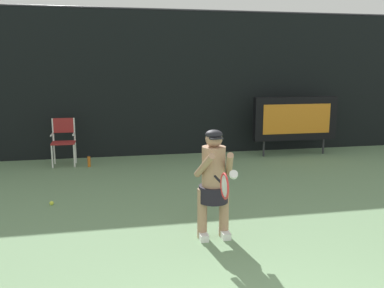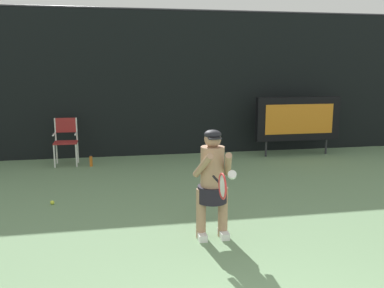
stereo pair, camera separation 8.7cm
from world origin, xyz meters
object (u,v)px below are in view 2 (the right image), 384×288
scoreboard (298,119)px  water_bottle (91,161)px  tennis_racket (222,186)px  tennis_player (213,180)px  tennis_ball_loose (52,203)px  umpire_chair (66,138)px

scoreboard → water_bottle: scoreboard is taller
water_bottle → tennis_racket: size_ratio=0.44×
tennis_player → tennis_racket: 0.62m
water_bottle → tennis_ball_loose: bearing=-100.9°
tennis_ball_loose → tennis_racket: bearing=-46.4°
tennis_racket → tennis_ball_loose: (-2.27, 2.38, -0.86)m
scoreboard → tennis_player: scoreboard is taller
scoreboard → water_bottle: (-5.14, -0.26, -0.82)m
water_bottle → tennis_player: size_ratio=0.18×
umpire_chair → tennis_racket: size_ratio=1.79×
water_bottle → tennis_ball_loose: (-0.50, -2.59, -0.09)m
tennis_player → water_bottle: bearing=112.4°
tennis_player → tennis_ball_loose: tennis_player is taller
tennis_ball_loose → scoreboard: bearing=26.9°
scoreboard → tennis_player: (-3.33, -4.63, -0.16)m
umpire_chair → tennis_player: 5.24m
tennis_ball_loose → umpire_chair: bearing=91.2°
tennis_racket → tennis_player: bearing=91.3°
water_bottle → scoreboard: bearing=2.9°
umpire_chair → tennis_ball_loose: bearing=-88.8°
umpire_chair → tennis_racket: 5.77m
water_bottle → umpire_chair: bearing=152.1°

